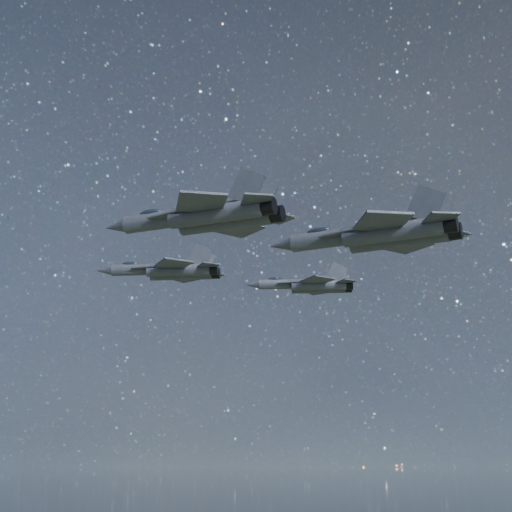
% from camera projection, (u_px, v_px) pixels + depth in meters
% --- Properties ---
extents(jet_lead, '(15.84, 10.57, 4.02)m').
position_uv_depth(jet_lead, '(170.00, 271.00, 85.83)').
color(jet_lead, '#343841').
extents(jet_left, '(15.30, 10.13, 3.90)m').
position_uv_depth(jet_left, '(310.00, 285.00, 97.32)').
color(jet_left, '#343841').
extents(jet_right, '(17.27, 12.24, 4.38)m').
position_uv_depth(jet_right, '(206.00, 217.00, 60.00)').
color(jet_right, '#343841').
extents(jet_slot, '(18.19, 13.00, 4.65)m').
position_uv_depth(jet_slot, '(379.00, 234.00, 63.09)').
color(jet_slot, '#343841').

